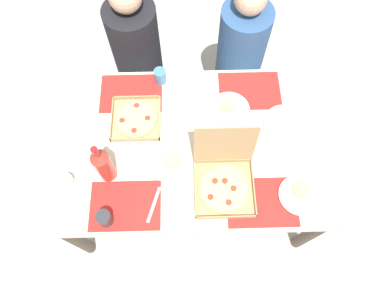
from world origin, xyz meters
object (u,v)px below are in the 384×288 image
(condiment_bowl, at_px, (66,181))
(diner_right_seat, at_px, (239,60))
(plate_near_right, at_px, (229,109))
(soda_bottle, at_px, (103,165))
(pizza_box_center, at_px, (136,119))
(cup_spare, at_px, (160,76))
(diner_left_seat, at_px, (139,61))
(plate_middle, at_px, (167,161))
(pizza_box_corner_right, at_px, (224,179))
(cup_clear_left, at_px, (105,218))
(plate_near_left, at_px, (285,124))
(plate_far_right, at_px, (299,195))

(condiment_bowl, distance_m, diner_right_seat, 1.41)
(plate_near_right, xyz_separation_m, soda_bottle, (-0.66, -0.37, 0.12))
(pizza_box_center, height_order, plate_near_right, pizza_box_center)
(cup_spare, relative_size, diner_left_seat, 0.08)
(condiment_bowl, relative_size, diner_right_seat, 0.07)
(plate_middle, xyz_separation_m, cup_spare, (-0.04, 0.52, 0.04))
(pizza_box_corner_right, xyz_separation_m, cup_clear_left, (-0.60, -0.18, -0.01))
(plate_near_left, bearing_deg, cup_clear_left, -151.75)
(cup_clear_left, bearing_deg, plate_middle, 45.20)
(plate_far_right, distance_m, condiment_bowl, 1.20)
(plate_near_right, distance_m, cup_spare, 0.45)
(plate_far_right, relative_size, cup_clear_left, 2.32)
(pizza_box_center, distance_m, soda_bottle, 0.37)
(plate_near_right, bearing_deg, diner_right_seat, 76.36)
(plate_near_left, height_order, condiment_bowl, condiment_bowl)
(condiment_bowl, bearing_deg, soda_bottle, 11.64)
(cup_spare, bearing_deg, pizza_box_center, -117.52)
(condiment_bowl, bearing_deg, plate_near_left, 14.84)
(pizza_box_center, height_order, cup_spare, cup_spare)
(pizza_box_corner_right, distance_m, diner_right_seat, 1.03)
(plate_far_right, bearing_deg, plate_middle, 163.41)
(condiment_bowl, bearing_deg, diner_right_seat, 43.36)
(soda_bottle, distance_m, diner_right_seat, 1.26)
(cup_clear_left, xyz_separation_m, diner_left_seat, (0.09, 1.15, -0.28))
(soda_bottle, bearing_deg, diner_left_seat, 84.03)
(soda_bottle, height_order, diner_right_seat, diner_right_seat)
(pizza_box_center, relative_size, plate_near_left, 1.15)
(diner_right_seat, bearing_deg, cup_spare, -147.98)
(diner_right_seat, bearing_deg, plate_far_right, -79.47)
(plate_near_right, distance_m, condiment_bowl, 0.97)
(pizza_box_corner_right, relative_size, cup_clear_left, 3.69)
(plate_near_left, xyz_separation_m, soda_bottle, (-0.96, -0.27, 0.12))
(pizza_box_center, distance_m, cup_spare, 0.30)
(plate_middle, height_order, cup_spare, cup_spare)
(soda_bottle, relative_size, diner_left_seat, 0.27)
(pizza_box_center, bearing_deg, soda_bottle, -112.45)
(condiment_bowl, bearing_deg, pizza_box_corner_right, -1.30)
(soda_bottle, bearing_deg, pizza_box_center, 67.55)
(pizza_box_corner_right, bearing_deg, cup_clear_left, -162.85)
(pizza_box_corner_right, relative_size, plate_near_right, 1.47)
(pizza_box_corner_right, distance_m, condiment_bowl, 0.82)
(plate_middle, distance_m, cup_spare, 0.52)
(condiment_bowl, bearing_deg, diner_left_seat, 71.87)
(cup_clear_left, xyz_separation_m, diner_right_seat, (0.78, 1.15, -0.29))
(cup_clear_left, distance_m, condiment_bowl, 0.30)
(plate_near_right, height_order, soda_bottle, soda_bottle)
(diner_right_seat, bearing_deg, condiment_bowl, -136.64)
(diner_left_seat, bearing_deg, pizza_box_corner_right, -62.39)
(pizza_box_corner_right, bearing_deg, pizza_box_center, 140.88)
(soda_bottle, height_order, condiment_bowl, soda_bottle)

